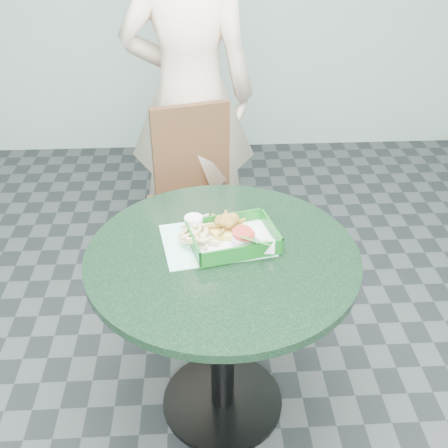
{
  "coord_description": "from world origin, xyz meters",
  "views": [
    {
      "loc": [
        -0.07,
        -1.4,
        1.81
      ],
      "look_at": [
        0.01,
        0.1,
        0.81
      ],
      "focal_mm": 42.0,
      "sensor_mm": 36.0,
      "label": 1
    }
  ],
  "objects_px": {
    "diner_person": "(188,59)",
    "food_basket": "(233,245)",
    "crab_sandwich": "(230,227)",
    "cafe_table": "(222,295)",
    "dining_chair": "(192,189)",
    "sauce_ramekin": "(200,221)"
  },
  "relations": [
    {
      "from": "cafe_table",
      "to": "sauce_ramekin",
      "type": "height_order",
      "value": "sauce_ramekin"
    },
    {
      "from": "cafe_table",
      "to": "crab_sandwich",
      "type": "distance_m",
      "value": 0.24
    },
    {
      "from": "cafe_table",
      "to": "crab_sandwich",
      "type": "xyz_separation_m",
      "value": [
        0.03,
        0.1,
        0.22
      ]
    },
    {
      "from": "diner_person",
      "to": "crab_sandwich",
      "type": "bearing_deg",
      "value": 100.94
    },
    {
      "from": "food_basket",
      "to": "crab_sandwich",
      "type": "distance_m",
      "value": 0.07
    },
    {
      "from": "cafe_table",
      "to": "sauce_ramekin",
      "type": "xyz_separation_m",
      "value": [
        -0.07,
        0.14,
        0.22
      ]
    },
    {
      "from": "cafe_table",
      "to": "crab_sandwich",
      "type": "relative_size",
      "value": 7.45
    },
    {
      "from": "food_basket",
      "to": "crab_sandwich",
      "type": "xyz_separation_m",
      "value": [
        -0.01,
        0.06,
        0.03
      ]
    },
    {
      "from": "crab_sandwich",
      "to": "dining_chair",
      "type": "bearing_deg",
      "value": 100.38
    },
    {
      "from": "cafe_table",
      "to": "crab_sandwich",
      "type": "bearing_deg",
      "value": 72.17
    },
    {
      "from": "dining_chair",
      "to": "diner_person",
      "type": "distance_m",
      "value": 0.62
    },
    {
      "from": "food_basket",
      "to": "cafe_table",
      "type": "bearing_deg",
      "value": -132.33
    },
    {
      "from": "diner_person",
      "to": "food_basket",
      "type": "bearing_deg",
      "value": 100.82
    },
    {
      "from": "food_basket",
      "to": "crab_sandwich",
      "type": "bearing_deg",
      "value": 95.43
    },
    {
      "from": "diner_person",
      "to": "cafe_table",
      "type": "bearing_deg",
      "value": 98.66
    },
    {
      "from": "cafe_table",
      "to": "dining_chair",
      "type": "height_order",
      "value": "dining_chair"
    },
    {
      "from": "dining_chair",
      "to": "food_basket",
      "type": "height_order",
      "value": "dining_chair"
    },
    {
      "from": "crab_sandwich",
      "to": "sauce_ramekin",
      "type": "bearing_deg",
      "value": 156.83
    },
    {
      "from": "sauce_ramekin",
      "to": "cafe_table",
      "type": "bearing_deg",
      "value": -63.23
    },
    {
      "from": "crab_sandwich",
      "to": "diner_person",
      "type": "bearing_deg",
      "value": 97.61
    },
    {
      "from": "diner_person",
      "to": "food_basket",
      "type": "height_order",
      "value": "diner_person"
    },
    {
      "from": "diner_person",
      "to": "crab_sandwich",
      "type": "distance_m",
      "value": 1.08
    }
  ]
}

